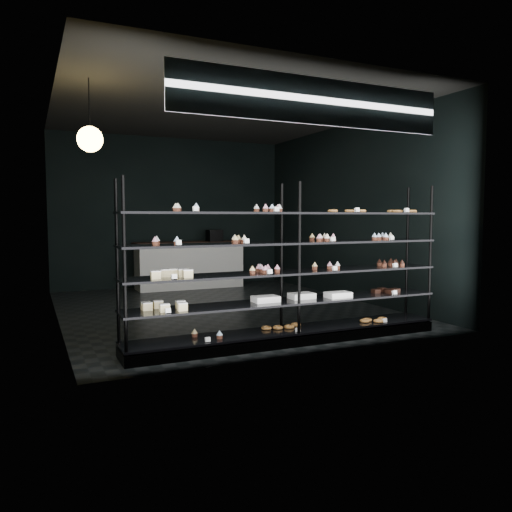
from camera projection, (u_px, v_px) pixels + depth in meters
name	position (u px, v px, depth m)	size (l,w,h in m)	color
room	(220.00, 211.00, 8.11)	(5.01, 6.01, 3.20)	black
display_shelf	(288.00, 291.00, 5.94)	(4.00, 0.50, 1.91)	black
signage	(315.00, 101.00, 5.36)	(3.30, 0.05, 0.50)	#0D0F43
pendant_lamp	(90.00, 139.00, 6.06)	(0.31, 0.31, 0.88)	black
service_counter	(190.00, 264.00, 10.56)	(2.30, 0.65, 1.23)	silver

